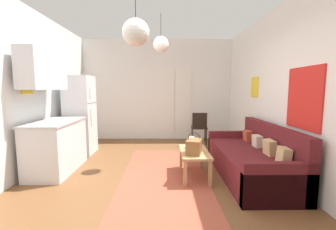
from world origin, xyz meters
TOP-DOWN VIEW (x-y plane):
  - ground_plane at (0.00, 0.00)m, footprint 4.84×7.37m
  - wall_back at (0.02, 3.43)m, footprint 4.44×0.13m
  - wall_right at (2.17, 0.00)m, footprint 0.12×6.97m
  - area_rug at (0.18, 0.22)m, footprint 1.40×3.67m
  - couch at (1.67, 0.47)m, footprint 0.92×2.12m
  - coffee_table at (0.69, 0.51)m, footprint 0.46×0.90m
  - bamboo_vase at (0.67, 0.70)m, footprint 0.10×0.10m
  - handbag at (0.66, 0.34)m, footprint 0.30×0.36m
  - refrigerator at (-1.70, 1.91)m, footprint 0.58×0.63m
  - kitchen_counter at (-1.77, 0.79)m, footprint 0.65×1.25m
  - accent_chair at (1.11, 2.71)m, footprint 0.45×0.43m
  - pendant_lamp_near at (-0.11, -0.67)m, footprint 0.29×0.29m
  - pendant_lamp_far at (0.13, 1.22)m, footprint 0.30×0.30m

SIDE VIEW (x-z plane):
  - ground_plane at x=0.00m, z-range -0.10..0.00m
  - area_rug at x=0.18m, z-range 0.00..0.01m
  - couch at x=1.67m, z-range -0.16..0.72m
  - coffee_table at x=0.69m, z-range 0.15..0.59m
  - accent_chair at x=1.11m, z-range 0.06..0.91m
  - bamboo_vase at x=0.67m, z-range 0.33..0.75m
  - handbag at x=0.66m, z-range 0.38..0.73m
  - kitchen_counter at x=-1.77m, z-range -0.27..1.85m
  - refrigerator at x=-1.70m, z-range 0.00..1.75m
  - wall_back at x=0.02m, z-range -0.01..2.85m
  - wall_right at x=2.17m, z-range 0.00..2.86m
  - pendant_lamp_near at x=-0.11m, z-range 1.58..2.53m
  - pendant_lamp_far at x=0.13m, z-range 1.94..2.66m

